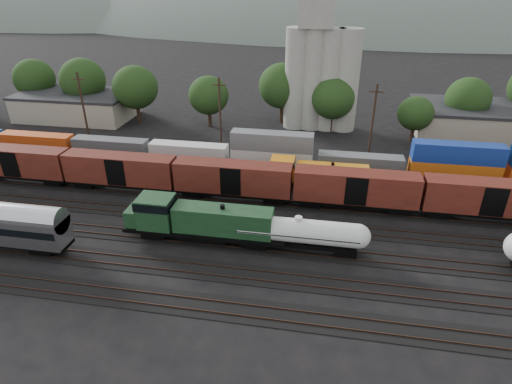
% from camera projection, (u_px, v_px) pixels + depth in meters
% --- Properties ---
extents(ground, '(600.00, 600.00, 0.00)m').
position_uv_depth(ground, '(275.00, 224.00, 50.80)').
color(ground, black).
extents(tracks, '(180.00, 33.20, 0.20)m').
position_uv_depth(tracks, '(275.00, 223.00, 50.78)').
color(tracks, black).
rests_on(tracks, ground).
extents(green_locomotive, '(17.88, 3.15, 4.73)m').
position_uv_depth(green_locomotive, '(195.00, 220.00, 46.43)').
color(green_locomotive, black).
rests_on(green_locomotive, ground).
extents(tank_car_a, '(14.98, 2.68, 3.93)m').
position_uv_depth(tank_car_a, '(298.00, 232.00, 44.87)').
color(tank_car_a, silver).
rests_on(tank_car_a, ground).
extents(orange_locomotive, '(15.90, 2.65, 3.98)m').
position_uv_depth(orange_locomotive, '(312.00, 174.00, 57.91)').
color(orange_locomotive, black).
rests_on(orange_locomotive, ground).
extents(boxcar_string, '(169.00, 2.90, 4.20)m').
position_uv_depth(boxcar_string, '(356.00, 188.00, 52.30)').
color(boxcar_string, black).
rests_on(boxcar_string, ground).
extents(container_wall, '(160.28, 2.60, 5.80)m').
position_uv_depth(container_wall, '(366.00, 162.00, 61.05)').
color(container_wall, black).
rests_on(container_wall, ground).
extents(grain_silo, '(13.40, 5.00, 29.00)m').
position_uv_depth(grain_silo, '(321.00, 68.00, 76.54)').
color(grain_silo, '#9D9A90').
rests_on(grain_silo, ground).
extents(industrial_sheds, '(119.38, 17.26, 5.10)m').
position_uv_depth(industrial_sheds, '(336.00, 117.00, 79.40)').
color(industrial_sheds, '#9E937F').
rests_on(industrial_sheds, ground).
extents(tree_band, '(167.74, 22.74, 14.47)m').
position_uv_depth(tree_band, '(346.00, 91.00, 77.68)').
color(tree_band, black).
rests_on(tree_band, ground).
extents(utility_poles, '(122.20, 0.36, 12.00)m').
position_uv_depth(utility_poles, '(294.00, 117.00, 67.15)').
color(utility_poles, black).
rests_on(utility_poles, ground).
extents(distant_hills, '(860.00, 286.00, 130.00)m').
position_uv_depth(distant_hills, '(362.00, 50.00, 283.77)').
color(distant_hills, '#59665B').
rests_on(distant_hills, ground).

